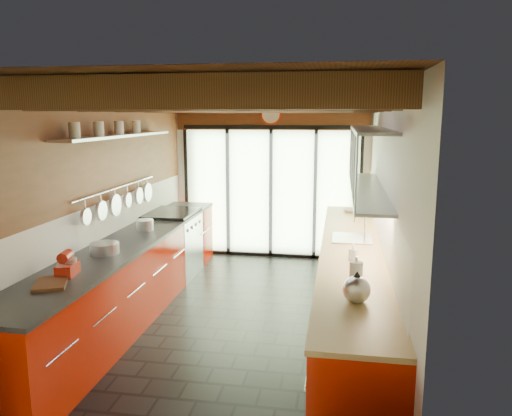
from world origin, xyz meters
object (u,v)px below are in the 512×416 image
soap_bottle (353,252)px  bowl (349,210)px  kettle (357,288)px  stand_mixer (68,265)px  paper_towel (356,277)px

soap_bottle → bowl: bearing=90.0°
kettle → bowl: 3.67m
stand_mixer → kettle: bearing=-5.1°
paper_towel → soap_bottle: paper_towel is taller
stand_mixer → soap_bottle: bearing=19.9°
kettle → bowl: bearing=90.0°
kettle → soap_bottle: kettle is taller
stand_mixer → soap_bottle: stand_mixer is taller
stand_mixer → kettle: 2.55m
paper_towel → soap_bottle: bearing=90.0°
stand_mixer → soap_bottle: size_ratio=1.67×
stand_mixer → bowl: size_ratio=1.44×
stand_mixer → soap_bottle: (2.54, 0.92, -0.01)m
stand_mixer → bowl: stand_mixer is taller
paper_towel → kettle: bearing=-90.0°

